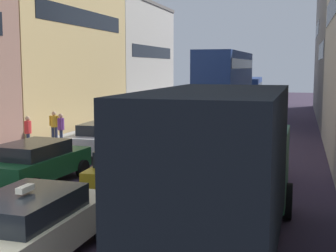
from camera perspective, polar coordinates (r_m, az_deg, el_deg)
The scene contains 18 objects.
sidewalk_left at distance 29.04m, azimuth -8.40°, elevation -0.63°, with size 2.60×64.00×0.14m, color #A9A9A9.
lane_stripe_left at distance 27.38m, azimuth 1.18°, elevation -1.16°, with size 0.16×60.00×0.01m, color silver.
lane_stripe_right at distance 26.73m, azimuth 8.25°, elevation -1.44°, with size 0.16×60.00×0.01m, color silver.
building_row_left at distance 32.68m, azimuth -16.09°, elevation 10.19°, with size 7.20×43.90×13.27m.
removalist_box_truck at distance 9.76m, azimuth 6.75°, elevation -4.81°, with size 2.74×7.72×3.58m.
taxi_centre_lane_front at distance 10.09m, azimuth -16.40°, elevation -11.58°, with size 2.11×4.33×1.66m.
sedan_centre_lane_second at distance 15.10m, azimuth -4.45°, elevation -5.04°, with size 2.25×4.39×1.49m.
wagon_left_lane_second at distance 16.50m, azimuth -15.82°, elevation -4.25°, with size 2.28×4.40×1.49m.
hatchback_centre_lane_third at distance 19.89m, azimuth 0.14°, elevation -2.04°, with size 2.17×4.36×1.49m.
sedan_left_lane_third at distance 21.56m, azimuth -7.76°, elevation -1.38°, with size 2.12×4.33×1.49m.
coupe_centre_lane_fourth at distance 25.69m, azimuth 3.92°, elevation 0.05°, with size 2.14×4.34×1.49m.
sedan_left_lane_fourth at distance 26.55m, azimuth -2.72°, elevation 0.29°, with size 2.29×4.41×1.49m.
sedan_right_lane_behind_truck at distance 16.60m, azimuth 9.20°, elevation -3.99°, with size 2.16×4.35×1.49m.
bus_mid_queue_primary at distance 33.71m, azimuth 7.00°, elevation 5.18°, with size 2.96×10.55×5.06m.
bus_far_queue_secondary at distance 48.13m, azimuth 9.69°, elevation 4.46°, with size 3.16×10.60×2.90m.
pedestrian_near_kerb at distance 24.30m, azimuth -12.95°, elevation -0.18°, with size 0.34×0.49×1.66m.
pedestrian_mid_sidewalk at distance 23.43m, azimuth -16.74°, elevation -0.57°, with size 0.35×0.46×1.66m.
pedestrian_far_sidewalk at distance 25.61m, azimuth -13.73°, elevation 0.17°, with size 0.53×0.34×1.66m.
Camera 1 is at (5.20, -6.20, 4.00)m, focal length 49.88 mm.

